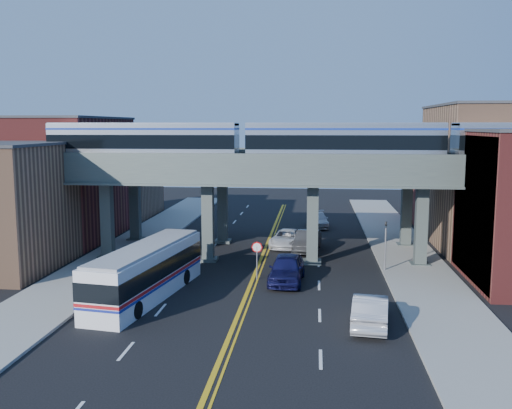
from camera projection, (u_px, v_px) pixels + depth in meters
ground at (247, 292)px, 35.86m from camera, size 120.00×120.00×0.00m
sidewalk_west at (123, 252)px, 46.88m from camera, size 5.00×70.00×0.16m
sidewalk_east at (408, 259)px, 44.53m from camera, size 5.00×70.00×0.16m
building_west_b at (70, 179)px, 52.76m from camera, size 8.00×14.00×11.00m
building_west_c at (118, 181)px, 65.77m from camera, size 8.00×10.00×8.00m
building_east_b at (483, 177)px, 48.91m from camera, size 8.00×14.00×12.00m
building_east_c at (448, 180)px, 61.92m from camera, size 8.00×10.00×9.00m
mural_panel at (473, 212)px, 37.66m from camera, size 0.10×9.50×9.50m
elevated_viaduct_near at (260, 178)px, 42.85m from camera, size 52.00×3.60×7.40m
elevated_viaduct_far at (268, 171)px, 49.75m from camera, size 52.00×3.60×7.40m
transit_train at (344, 143)px, 41.85m from camera, size 44.38×2.78×3.23m
stop_sign at (257, 254)px, 38.54m from camera, size 0.76×0.09×2.63m
traffic_signal at (386, 240)px, 40.52m from camera, size 0.15×0.18×4.10m
transit_bus at (147, 272)px, 34.60m from camera, size 4.40×12.07×3.04m
car_lane_a at (287, 269)px, 37.99m from camera, size 2.45×5.56×1.86m
car_lane_b at (307, 241)px, 47.39m from camera, size 2.45×5.35×1.70m
car_lane_c at (287, 239)px, 49.11m from camera, size 3.11×5.56×1.47m
car_lane_d at (318, 220)px, 58.87m from camera, size 2.38×5.20×1.48m
car_parked_curb at (370, 310)px, 29.75m from camera, size 2.39×5.29×1.68m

